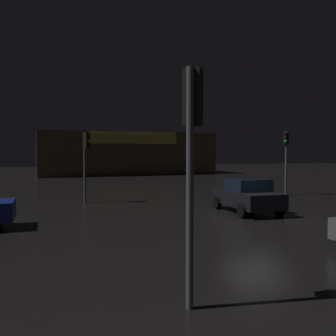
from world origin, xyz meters
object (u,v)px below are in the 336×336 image
(traffic_signal_opposite, at_px, (192,135))
(car_near, at_px, (247,195))
(traffic_signal_main, at_px, (86,151))
(store_building, at_px, (126,153))
(traffic_signal_cross_right, at_px, (286,148))

(traffic_signal_opposite, relative_size, car_near, 1.07)
(traffic_signal_main, bearing_deg, traffic_signal_opposite, -89.95)
(store_building, relative_size, car_near, 5.31)
(traffic_signal_opposite, bearing_deg, traffic_signal_main, 90.05)
(car_near, bearing_deg, traffic_signal_opposite, -127.30)
(traffic_signal_main, height_order, car_near, traffic_signal_main)
(traffic_signal_opposite, height_order, car_near, traffic_signal_opposite)
(traffic_signal_opposite, bearing_deg, traffic_signal_cross_right, 47.25)
(store_building, xyz_separation_m, traffic_signal_main, (-8.20, -25.09, 0.26))
(traffic_signal_cross_right, relative_size, car_near, 1.04)
(traffic_signal_main, bearing_deg, store_building, 71.89)
(store_building, distance_m, traffic_signal_cross_right, 26.19)
(store_building, height_order, traffic_signal_main, store_building)
(traffic_signal_main, xyz_separation_m, car_near, (6.63, -5.75, -2.07))
(traffic_signal_opposite, bearing_deg, car_near, 52.70)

